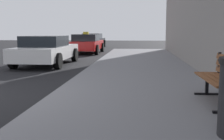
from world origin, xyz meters
TOP-DOWN VIEW (x-y plane):
  - sidewalk at (4.00, 0.00)m, footprint 4.00×32.00m
  - bench at (5.39, -0.20)m, footprint 0.53×1.62m
  - car_white at (-0.15, 6.64)m, footprint 2.02×4.55m
  - car_red at (0.37, 13.38)m, footprint 1.98×4.27m
  - car_black at (-0.28, 20.08)m, footprint 1.96×4.57m

SIDE VIEW (x-z plane):
  - sidewalk at x=4.00m, z-range 0.00..0.15m
  - car_red at x=0.37m, z-range -0.07..1.36m
  - car_black at x=-0.28m, z-range 0.01..1.28m
  - car_white at x=-0.15m, z-range 0.01..1.28m
  - bench at x=5.39m, z-range 0.22..1.11m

